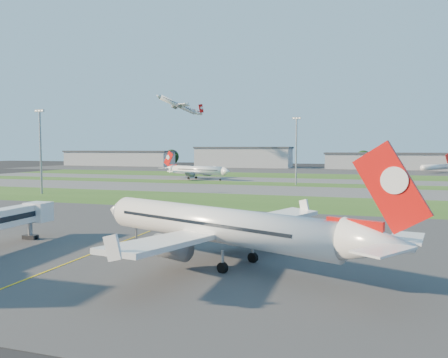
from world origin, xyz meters
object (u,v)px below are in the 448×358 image
at_px(mini_jet_near, 436,167).
at_px(light_mast_west, 41,146).
at_px(airliner_taxiing, 197,170).
at_px(airliner_parked, 215,226).
at_px(light_mast_centre, 296,146).

distance_m(mini_jet_near, light_mast_west, 213.56).
distance_m(airliner_taxiing, light_mast_west, 77.93).
height_order(airliner_parked, mini_jet_near, airliner_parked).
relative_size(airliner_parked, mini_jet_near, 1.67).
relative_size(mini_jet_near, light_mast_centre, 0.92).
relative_size(light_mast_west, light_mast_centre, 1.00).
distance_m(airliner_taxiing, mini_jet_near, 144.45).
distance_m(airliner_parked, airliner_taxiing, 144.98).
bearing_deg(airliner_taxiing, airliner_parked, 132.63).
bearing_deg(light_mast_west, airliner_parked, -38.36).
bearing_deg(mini_jet_near, airliner_parked, -156.50).
xyz_separation_m(mini_jet_near, light_mast_west, (-134.56, -165.43, 11.53)).
xyz_separation_m(airliner_parked, airliner_taxiing, (-53.94, 134.57, -0.54)).
xyz_separation_m(airliner_taxiing, mini_jet_near, (111.55, 91.76, -0.75)).
xyz_separation_m(light_mast_west, light_mast_centre, (70.00, 56.00, 0.00)).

